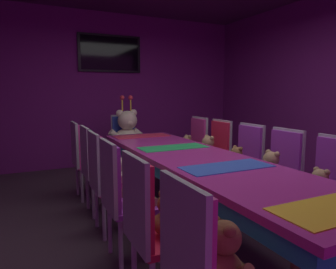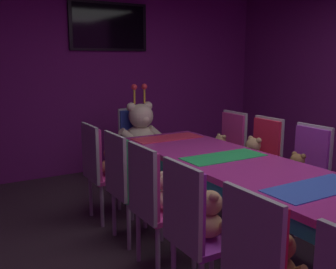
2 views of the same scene
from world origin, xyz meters
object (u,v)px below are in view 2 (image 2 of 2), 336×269
teddy_left_1 (282,260)px  teddy_left_4 (139,174)px  banquet_table (263,181)px  chair_left_2 (192,222)px  teddy_left_3 (168,194)px  teddy_right_3 (296,169)px  chair_right_4 (263,153)px  chair_left_4 (124,177)px  chair_right_5 (229,144)px  chair_left_3 (151,195)px  teddy_left_5 (112,162)px  chair_left_1 (261,265)px  teddy_right_4 (252,154)px  chair_right_3 (307,165)px  chair_left_5 (98,163)px  teddy_right_5 (220,147)px  teddy_left_2 (211,217)px  king_teddy_bear (141,130)px  wall_tv (109,27)px  throne_chair (136,138)px

teddy_left_1 → teddy_left_4: bearing=89.2°
banquet_table → chair_left_2: (-0.85, -0.26, -0.06)m
teddy_left_3 → teddy_right_3: size_ratio=1.04×
chair_right_4 → chair_left_4: bearing=1.4°
chair_left_4 → chair_right_5: (1.65, 0.59, 0.00)m
chair_left_3 → teddy_left_5: chair_left_3 is taller
chair_left_1 → chair_left_4: 1.70m
teddy_right_4 → chair_right_4: bearing=180.0°
chair_left_4 → chair_right_3: size_ratio=1.00×
teddy_left_4 → teddy_right_4: teddy_right_4 is taller
chair_left_1 → chair_left_5: (-0.01, 2.25, 0.00)m
banquet_table → chair_right_5: (0.82, 1.42, -0.06)m
chair_right_5 → teddy_left_1: bearing=56.3°
teddy_left_3 → teddy_left_1: bearing=-90.2°
chair_right_3 → teddy_right_5: (-0.16, 1.14, -0.02)m
chair_left_1 → teddy_left_3: chair_left_1 is taller
teddy_left_3 → teddy_left_5: 1.09m
banquet_table → chair_right_3: (0.84, 0.28, -0.06)m
teddy_left_5 → teddy_left_2: bearing=-89.9°
banquet_table → teddy_left_3: size_ratio=11.39×
teddy_right_4 → king_teddy_bear: king_teddy_bear is taller
chair_left_3 → chair_left_4: (0.02, 0.53, 0.00)m
teddy_left_4 → teddy_right_5: 1.48m
chair_left_5 → wall_tv: bearing=63.6°
chair_left_2 → teddy_right_4: bearing=36.2°
king_teddy_bear → wall_tv: 1.64m
chair_right_3 → chair_left_4: bearing=-18.3°
wall_tv → teddy_right_5: bearing=-68.1°
teddy_left_4 → throne_chair: throne_chair is taller
teddy_left_5 → king_teddy_bear: size_ratio=0.39×
chair_right_4 → chair_right_5: bearing=-88.4°
teddy_left_3 → chair_right_5: 1.89m
teddy_left_1 → chair_left_5: 2.26m
chair_left_1 → chair_left_4: (0.02, 1.70, 0.00)m
chair_right_3 → teddy_left_1: bearing=36.5°
teddy_right_5 → throne_chair: (-0.68, 0.89, 0.02)m
teddy_right_4 → throne_chair: 1.59m
chair_right_4 → chair_left_5: bearing=-16.9°
banquet_table → teddy_left_2: teddy_left_2 is taller
chair_left_2 → chair_right_3: bearing=17.5°
chair_right_5 → wall_tv: size_ratio=0.86×
chair_right_4 → teddy_right_5: chair_right_4 is taller
teddy_left_3 → teddy_left_4: teddy_left_4 is taller
chair_right_4 → teddy_right_4: bearing=-0.0°
chair_right_5 → wall_tv: (-0.82, 1.69, 1.45)m
king_teddy_bear → chair_left_5: bearing=-48.7°
chair_left_2 → wall_tv: wall_tv is taller
teddy_right_5 → king_teddy_bear: size_ratio=0.34×
banquet_table → chair_right_3: 0.89m
chair_left_4 → chair_right_3: same height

